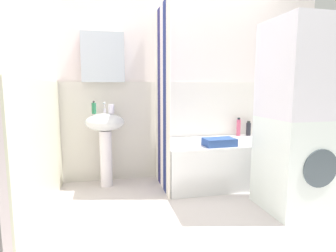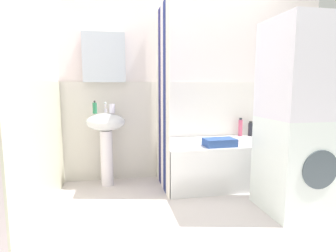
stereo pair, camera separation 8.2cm
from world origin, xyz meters
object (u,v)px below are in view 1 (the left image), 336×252
(lotion_bottle, at_px, (248,129))
(body_wash_bottle, at_px, (239,127))
(soap_dispenser, at_px, (94,108))
(bathtub, at_px, (221,162))
(sink, at_px, (105,133))
(toothbrush_cup, at_px, (111,109))
(towel_folded, at_px, (219,142))
(conditioner_bottle, at_px, (255,130))
(washer_dryer_stack, at_px, (299,118))

(lotion_bottle, xyz_separation_m, body_wash_bottle, (-0.14, 0.01, 0.02))
(soap_dispenser, distance_m, bathtub, 1.60)
(body_wash_bottle, bearing_deg, lotion_bottle, -5.64)
(sink, bearing_deg, toothbrush_cup, -7.94)
(soap_dispenser, height_order, bathtub, soap_dispenser)
(soap_dispenser, relative_size, towel_folded, 0.43)
(sink, xyz_separation_m, conditioner_bottle, (1.95, 0.10, -0.05))
(bathtub, bearing_deg, toothbrush_cup, 172.00)
(sink, xyz_separation_m, body_wash_bottle, (1.71, 0.12, -0.00))
(bathtub, height_order, body_wash_bottle, body_wash_bottle)
(sink, xyz_separation_m, washer_dryer_stack, (1.72, -1.02, 0.24))
(body_wash_bottle, bearing_deg, soap_dispenser, -175.85)
(toothbrush_cup, distance_m, bathtub, 1.43)
(toothbrush_cup, relative_size, conditioner_bottle, 0.70)
(lotion_bottle, height_order, washer_dryer_stack, washer_dryer_stack)
(sink, height_order, lotion_bottle, sink)
(soap_dispenser, bearing_deg, bathtub, -6.81)
(sink, bearing_deg, lotion_bottle, 3.22)
(body_wash_bottle, relative_size, towel_folded, 0.71)
(toothbrush_cup, height_order, conditioner_bottle, toothbrush_cup)
(toothbrush_cup, bearing_deg, washer_dryer_stack, -31.58)
(conditioner_bottle, relative_size, towel_folded, 0.45)
(sink, relative_size, washer_dryer_stack, 0.49)
(bathtub, xyz_separation_m, towel_folded, (-0.13, -0.23, 0.29))
(conditioner_bottle, height_order, washer_dryer_stack, washer_dryer_stack)
(towel_folded, bearing_deg, lotion_bottle, 39.48)
(sink, distance_m, lotion_bottle, 1.85)
(toothbrush_cup, relative_size, lotion_bottle, 0.55)
(soap_dispenser, distance_m, lotion_bottle, 1.99)
(towel_folded, bearing_deg, bathtub, 60.19)
(conditioner_bottle, xyz_separation_m, lotion_bottle, (-0.10, 0.01, 0.02))
(soap_dispenser, xyz_separation_m, body_wash_bottle, (1.82, 0.13, -0.29))
(toothbrush_cup, bearing_deg, body_wash_bottle, 4.48)
(bathtub, xyz_separation_m, washer_dryer_stack, (0.38, -0.83, 0.61))
(toothbrush_cup, distance_m, lotion_bottle, 1.80)
(soap_dispenser, bearing_deg, sink, 7.45)
(conditioner_bottle, bearing_deg, sink, -177.09)
(toothbrush_cup, relative_size, bathtub, 0.07)
(bathtub, distance_m, lotion_bottle, 0.68)
(toothbrush_cup, distance_m, towel_folded, 1.25)
(sink, bearing_deg, body_wash_bottle, 3.93)
(toothbrush_cup, xyz_separation_m, towel_folded, (1.13, -0.41, -0.35))
(bathtub, height_order, conditioner_bottle, conditioner_bottle)
(soap_dispenser, xyz_separation_m, toothbrush_cup, (0.19, 0.00, -0.01))
(sink, relative_size, lotion_bottle, 4.38)
(bathtub, bearing_deg, conditioner_bottle, 25.42)
(soap_dispenser, xyz_separation_m, conditioner_bottle, (2.06, 0.11, -0.33))
(washer_dryer_stack, bearing_deg, bathtub, 114.31)
(towel_folded, bearing_deg, conditioner_bottle, 35.16)
(sink, height_order, soap_dispenser, soap_dispenser)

